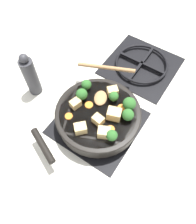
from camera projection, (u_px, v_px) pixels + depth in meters
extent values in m
plane|color=silver|center=(98.00, 123.00, 0.86)|extent=(2.40, 2.40, 0.00)
cube|color=black|center=(98.00, 123.00, 0.86)|extent=(0.31, 0.31, 0.01)
torus|color=black|center=(98.00, 121.00, 0.84)|extent=(0.24, 0.24, 0.01)
cube|color=black|center=(98.00, 121.00, 0.84)|extent=(0.01, 0.23, 0.01)
cube|color=black|center=(98.00, 121.00, 0.84)|extent=(0.23, 0.01, 0.01)
cube|color=black|center=(141.00, 66.00, 1.01)|extent=(0.31, 0.31, 0.01)
torus|color=black|center=(142.00, 63.00, 1.00)|extent=(0.24, 0.24, 0.01)
cube|color=black|center=(142.00, 63.00, 1.00)|extent=(0.01, 0.23, 0.01)
cube|color=black|center=(142.00, 63.00, 1.00)|extent=(0.23, 0.01, 0.01)
cylinder|color=black|center=(98.00, 116.00, 0.81)|extent=(0.31, 0.31, 0.06)
cylinder|color=brown|center=(98.00, 116.00, 0.81)|extent=(0.28, 0.28, 0.05)
torus|color=black|center=(98.00, 113.00, 0.79)|extent=(0.32, 0.32, 0.01)
cylinder|color=black|center=(43.00, 146.00, 0.73)|extent=(0.14, 0.08, 0.02)
ellipsoid|color=#A87A4C|center=(101.00, 98.00, 0.81)|extent=(0.07, 0.08, 0.01)
cylinder|color=#A87A4C|center=(106.00, 68.00, 0.89)|extent=(0.22, 0.11, 0.02)
cube|color=#DBB770|center=(113.00, 91.00, 0.82)|extent=(0.05, 0.05, 0.03)
cube|color=#DBB770|center=(98.00, 120.00, 0.75)|extent=(0.04, 0.04, 0.03)
cube|color=#DBB770|center=(104.00, 132.00, 0.73)|extent=(0.05, 0.05, 0.03)
cube|color=#DBB770|center=(114.00, 114.00, 0.76)|extent=(0.06, 0.05, 0.04)
cube|color=#DBB770|center=(80.00, 128.00, 0.74)|extent=(0.05, 0.05, 0.03)
cube|color=#DBB770|center=(76.00, 103.00, 0.79)|extent=(0.04, 0.04, 0.03)
cylinder|color=#709956|center=(112.00, 138.00, 0.73)|extent=(0.01, 0.01, 0.01)
sphere|color=#2D6628|center=(112.00, 135.00, 0.71)|extent=(0.04, 0.04, 0.04)
cylinder|color=#709956|center=(82.00, 98.00, 0.81)|extent=(0.01, 0.01, 0.01)
sphere|color=#2D6628|center=(82.00, 94.00, 0.79)|extent=(0.04, 0.04, 0.04)
cylinder|color=#709956|center=(87.00, 88.00, 0.84)|extent=(0.01, 0.01, 0.01)
sphere|color=#2D6628|center=(86.00, 85.00, 0.82)|extent=(0.04, 0.04, 0.04)
cylinder|color=#709956|center=(127.00, 118.00, 0.77)|extent=(0.01, 0.01, 0.01)
sphere|color=#2D6628|center=(128.00, 115.00, 0.75)|extent=(0.04, 0.04, 0.04)
cylinder|color=#709956|center=(128.00, 107.00, 0.79)|extent=(0.01, 0.01, 0.01)
sphere|color=#2D6628|center=(129.00, 104.00, 0.77)|extent=(0.05, 0.05, 0.05)
cylinder|color=#709956|center=(113.00, 99.00, 0.81)|extent=(0.01, 0.01, 0.01)
sphere|color=#2D6628|center=(114.00, 96.00, 0.79)|extent=(0.04, 0.04, 0.04)
cylinder|color=orange|center=(110.00, 129.00, 0.75)|extent=(0.03, 0.03, 0.01)
cylinder|color=orange|center=(121.00, 108.00, 0.79)|extent=(0.03, 0.03, 0.01)
cylinder|color=orange|center=(69.00, 116.00, 0.78)|extent=(0.03, 0.03, 0.01)
cylinder|color=orange|center=(89.00, 105.00, 0.80)|extent=(0.03, 0.03, 0.01)
cylinder|color=#333338|center=(31.00, 77.00, 0.87)|extent=(0.05, 0.05, 0.18)
sphere|color=#333338|center=(24.00, 59.00, 0.78)|extent=(0.04, 0.04, 0.04)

